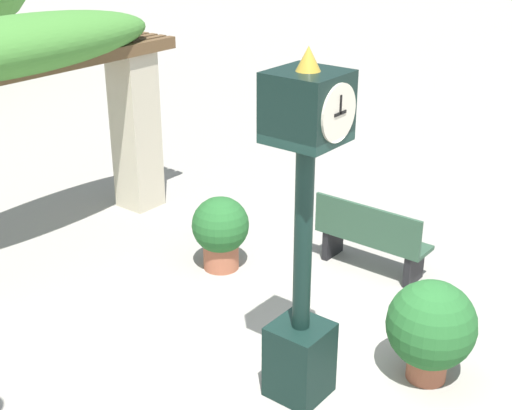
% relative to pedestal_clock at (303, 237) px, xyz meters
% --- Properties ---
extents(ground_plane, '(60.00, 60.00, 0.00)m').
position_rel_pedestal_clock_xyz_m(ground_plane, '(0.29, 0.04, -1.58)').
color(ground_plane, gray).
extents(pedestal_clock, '(0.55, 0.60, 3.17)m').
position_rel_pedestal_clock_xyz_m(pedestal_clock, '(0.00, 0.00, 0.00)').
color(pedestal_clock, black).
rests_on(pedestal_clock, ground).
extents(pergola, '(4.80, 1.11, 2.94)m').
position_rel_pedestal_clock_xyz_m(pergola, '(0.29, 4.35, 0.63)').
color(pergola, '#BCB299').
rests_on(pergola, ground).
extents(potted_plant_near_right, '(0.83, 0.83, 1.00)m').
position_rel_pedestal_clock_xyz_m(potted_plant_near_right, '(0.92, -0.82, -1.03)').
color(potted_plant_near_right, '#9E563D').
rests_on(potted_plant_near_right, ground).
extents(potted_plant_far_left, '(0.69, 0.69, 0.92)m').
position_rel_pedestal_clock_xyz_m(potted_plant_far_left, '(1.39, 2.14, -1.07)').
color(potted_plant_far_left, '#9E563D').
rests_on(potted_plant_far_left, ground).
extents(park_bench, '(0.42, 1.40, 0.89)m').
position_rel_pedestal_clock_xyz_m(park_bench, '(2.45, 0.68, -1.15)').
color(park_bench, '#2D4C38').
rests_on(park_bench, ground).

